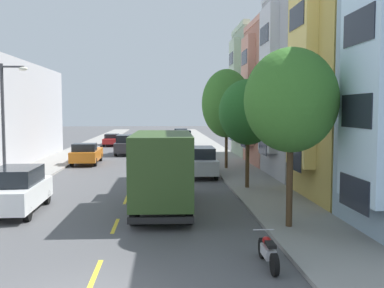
# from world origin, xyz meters

# --- Properties ---
(ground_plane) EXTENTS (160.00, 160.00, 0.00)m
(ground_plane) POSITION_xyz_m (0.00, 30.00, 0.00)
(ground_plane) COLOR #4C4C4F
(sidewalk_left) EXTENTS (3.20, 120.00, 0.14)m
(sidewalk_left) POSITION_xyz_m (-7.10, 28.00, 0.07)
(sidewalk_left) COLOR gray
(sidewalk_left) RESTS_ON ground_plane
(sidewalk_right) EXTENTS (3.20, 120.00, 0.14)m
(sidewalk_right) POSITION_xyz_m (7.10, 28.00, 0.07)
(sidewalk_right) COLOR gray
(sidewalk_right) RESTS_ON ground_plane
(lane_centerline_dashes) EXTENTS (0.14, 47.20, 0.01)m
(lane_centerline_dashes) POSITION_xyz_m (0.00, 24.50, 0.00)
(lane_centerline_dashes) COLOR yellow
(lane_centerline_dashes) RESTS_ON ground_plane
(townhouse_third_dove_grey) EXTENTS (11.95, 6.68, 12.03)m
(townhouse_third_dove_grey) POSITION_xyz_m (14.27, 18.27, 5.82)
(townhouse_third_dove_grey) COLOR #A8A8AD
(townhouse_third_dove_grey) RESTS_ON ground_plane
(townhouse_fourth_terracotta) EXTENTS (13.89, 6.68, 11.22)m
(townhouse_fourth_terracotta) POSITION_xyz_m (15.24, 25.15, 5.41)
(townhouse_fourth_terracotta) COLOR #B27560
(townhouse_fourth_terracotta) RESTS_ON ground_plane
(townhouse_fifth_sage) EXTENTS (13.30, 6.68, 12.08)m
(townhouse_fifth_sage) POSITION_xyz_m (14.94, 32.04, 5.84)
(townhouse_fifth_sage) COLOR #99AD8E
(townhouse_fifth_sage) RESTS_ON ground_plane
(street_tree_nearest) EXTENTS (3.36, 3.36, 6.46)m
(street_tree_nearest) POSITION_xyz_m (6.40, 6.03, 4.71)
(street_tree_nearest) COLOR #47331E
(street_tree_nearest) RESTS_ON sidewalk_right
(street_tree_second) EXTENTS (3.14, 3.14, 5.90)m
(street_tree_second) POSITION_xyz_m (6.40, 14.28, 4.25)
(street_tree_second) COLOR #47331E
(street_tree_second) RESTS_ON sidewalk_right
(street_tree_third) EXTENTS (3.58, 3.58, 7.16)m
(street_tree_third) POSITION_xyz_m (6.40, 22.53, 4.83)
(street_tree_third) COLOR #47331E
(street_tree_third) RESTS_ON sidewalk_right
(street_lamp) EXTENTS (1.35, 0.28, 6.51)m
(street_lamp) POSITION_xyz_m (-5.94, 13.01, 3.93)
(street_lamp) COLOR #38383D
(street_lamp) RESTS_ON sidewalk_left
(delivery_box_truck) EXTENTS (2.53, 8.09, 3.39)m
(delivery_box_truck) POSITION_xyz_m (1.80, 9.72, 1.93)
(delivery_box_truck) COLOR #2D471E
(delivery_box_truck) RESTS_ON ground_plane
(parked_sedan_red) EXTENTS (1.87, 4.53, 1.43)m
(parked_sedan_red) POSITION_xyz_m (-4.44, 45.31, 0.75)
(parked_sedan_red) COLOR #AD1E1E
(parked_sedan_red) RESTS_ON ground_plane
(parked_suv_white) EXTENTS (2.06, 4.84, 1.93)m
(parked_suv_white) POSITION_xyz_m (-4.42, 9.53, 0.99)
(parked_suv_white) COLOR silver
(parked_suv_white) RESTS_ON ground_plane
(parked_pickup_orange) EXTENTS (2.11, 5.34, 1.73)m
(parked_pickup_orange) POSITION_xyz_m (-4.37, 26.78, 0.83)
(parked_pickup_orange) COLOR orange
(parked_pickup_orange) RESTS_ON ground_plane
(parked_pickup_sky) EXTENTS (2.09, 5.33, 1.73)m
(parked_pickup_sky) POSITION_xyz_m (4.26, 52.44, 0.83)
(parked_pickup_sky) COLOR #7A9EC6
(parked_pickup_sky) RESTS_ON ground_plane
(parked_suv_silver) EXTENTS (1.99, 4.82, 1.93)m
(parked_suv_silver) POSITION_xyz_m (4.27, 19.46, 0.99)
(parked_suv_silver) COLOR #B2B5BA
(parked_suv_silver) RESTS_ON ground_plane
(parked_suv_navy) EXTENTS (1.97, 4.81, 1.93)m
(parked_suv_navy) POSITION_xyz_m (4.21, 44.01, 0.99)
(parked_suv_navy) COLOR navy
(parked_suv_navy) RESTS_ON ground_plane
(moving_charcoal_sedan) EXTENTS (1.95, 4.80, 1.93)m
(moving_charcoal_sedan) POSITION_xyz_m (-1.80, 34.28, 0.99)
(moving_charcoal_sedan) COLOR #333338
(moving_charcoal_sedan) RESTS_ON ground_plane
(parked_motorcycle) EXTENTS (0.62, 2.05, 0.90)m
(parked_motorcycle) POSITION_xyz_m (4.75, 2.29, 0.41)
(parked_motorcycle) COLOR black
(parked_motorcycle) RESTS_ON ground_plane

